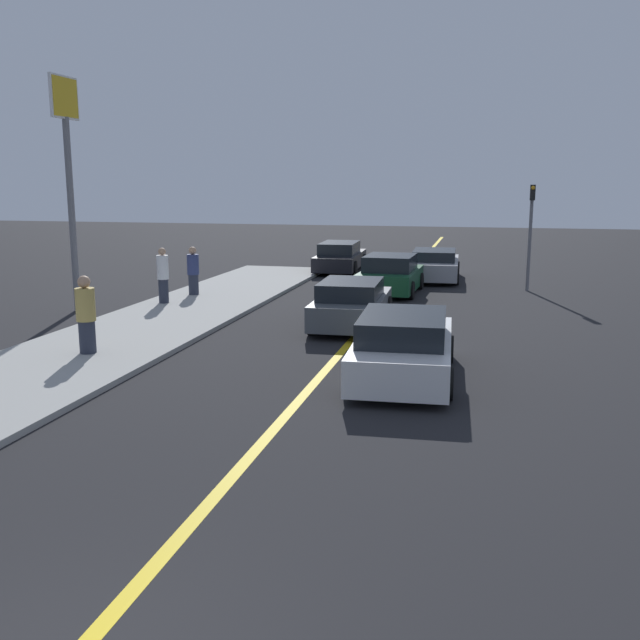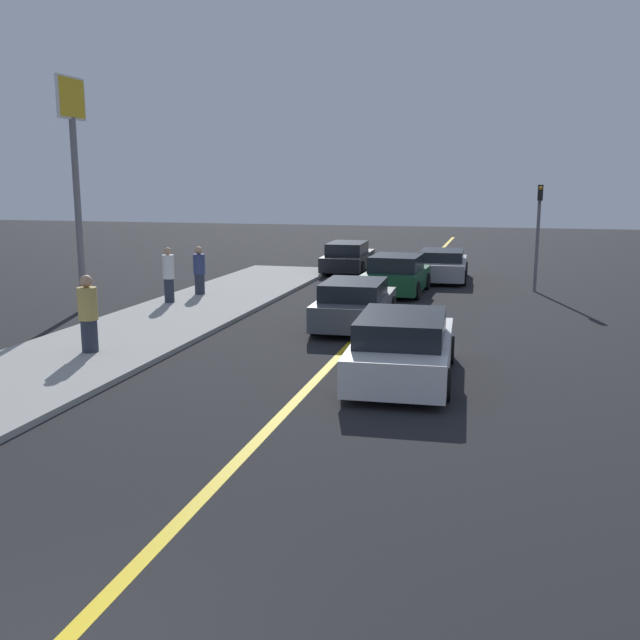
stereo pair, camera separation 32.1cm
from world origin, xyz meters
The scene contains 12 objects.
road_center_line centered at (0.00, 18.00, 0.00)m, with size 0.20×60.00×0.01m.
sidewalk_left centered at (-5.67, 13.49, 0.06)m, with size 3.83×26.98×0.12m.
car_near_right_lane centered at (1.67, 9.87, 0.65)m, with size 2.17×4.59×1.35m.
car_ahead_center centered at (-0.32, 14.71, 0.64)m, with size 2.02×4.08×1.31m.
car_far_distant centered at (-0.10, 20.96, 0.66)m, with size 2.11×3.95×1.39m.
car_parked_left_lot centered at (1.16, 24.93, 0.61)m, with size 2.12×4.47×1.24m.
car_oncoming_far centered at (-3.15, 26.85, 0.63)m, with size 2.02×4.77×1.30m.
pedestrian_near_curb centered at (-5.49, 9.91, 0.99)m, with size 0.43×0.43×1.77m.
pedestrian_mid_group centered at (-6.79, 16.57, 1.00)m, with size 0.37×0.37×1.76m.
pedestrian_far_standing centered at (-6.54, 18.39, 0.93)m, with size 0.40×0.40×1.64m.
traffic_light centered at (4.71, 22.66, 2.37)m, with size 0.18×0.40×3.83m.
roadside_sign centered at (-9.07, 15.27, 4.89)m, with size 0.20×1.37×6.99m.
Camera 2 is at (3.56, -4.11, 3.95)m, focal length 40.00 mm.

